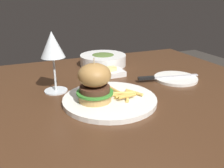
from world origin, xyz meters
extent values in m
cube|color=#472B19|center=(0.00, 0.00, 0.72)|extent=(1.13, 0.93, 0.04)
cylinder|color=#472B19|center=(0.50, 0.41, 0.35)|extent=(0.06, 0.06, 0.70)
cylinder|color=white|center=(-0.04, -0.08, 0.75)|extent=(0.28, 0.28, 0.01)
cylinder|color=tan|center=(-0.09, -0.08, 0.77)|extent=(0.09, 0.09, 0.02)
cylinder|color=#38842D|center=(-0.09, -0.08, 0.78)|extent=(0.11, 0.11, 0.01)
cylinder|color=#4C2D1E|center=(-0.09, -0.08, 0.79)|extent=(0.09, 0.09, 0.02)
ellipsoid|color=#A97A41|center=(-0.09, -0.08, 0.83)|extent=(0.09, 0.09, 0.07)
cylinder|color=#CCB78C|center=(-0.09, -0.08, 0.86)|extent=(0.00, 0.00, 0.05)
cylinder|color=#EABC5B|center=(0.01, -0.10, 0.76)|extent=(0.04, 0.07, 0.01)
cylinder|color=#EABC5B|center=(0.04, -0.08, 0.76)|extent=(0.04, 0.06, 0.01)
cylinder|color=#EABC5B|center=(-0.03, -0.08, 0.76)|extent=(0.06, 0.02, 0.01)
cylinder|color=gold|center=(-0.01, -0.05, 0.76)|extent=(0.02, 0.06, 0.01)
cylinder|color=#EABC5B|center=(0.00, -0.08, 0.76)|extent=(0.07, 0.03, 0.01)
cylinder|color=gold|center=(0.00, -0.10, 0.76)|extent=(0.06, 0.02, 0.01)
cylinder|color=gold|center=(0.00, -0.11, 0.77)|extent=(0.06, 0.01, 0.01)
cylinder|color=silver|center=(-0.17, 0.07, 0.74)|extent=(0.08, 0.08, 0.00)
cylinder|color=silver|center=(-0.17, 0.07, 0.80)|extent=(0.01, 0.01, 0.11)
cone|color=silver|center=(-0.17, 0.07, 0.90)|extent=(0.08, 0.08, 0.08)
cylinder|color=white|center=(0.26, 0.01, 0.74)|extent=(0.16, 0.16, 0.01)
cube|color=silver|center=(0.26, 0.01, 0.75)|extent=(0.17, 0.04, 0.00)
cube|color=black|center=(0.15, 0.03, 0.76)|extent=(0.06, 0.03, 0.01)
cube|color=white|center=(0.06, 0.15, 0.75)|extent=(0.10, 0.07, 0.02)
cube|color=#F4E58C|center=(0.06, 0.15, 0.77)|extent=(0.03, 0.03, 0.02)
cylinder|color=white|center=(0.08, 0.30, 0.76)|extent=(0.20, 0.20, 0.05)
ellipsoid|color=#4C662D|center=(0.08, 0.30, 0.78)|extent=(0.11, 0.11, 0.02)
camera|label=1|loc=(-0.30, -0.71, 1.05)|focal=40.00mm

